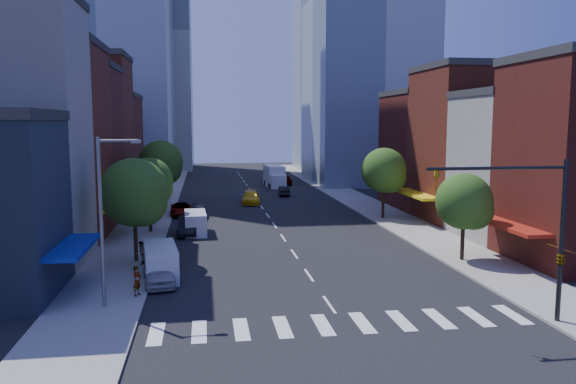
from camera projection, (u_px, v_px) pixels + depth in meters
The scene contains 31 objects.
ground at pixel (329, 305), 30.60m from camera, with size 220.00×220.00×0.00m, color black.
sidewalk_left at pixel (156, 204), 68.02m from camera, with size 5.00×120.00×0.15m, color gray.
sidewalk_right at pixel (356, 200), 71.69m from camera, with size 5.00×120.00×0.15m, color gray.
crosswalk at pixel (343, 324), 27.66m from camera, with size 19.00×3.00×0.01m, color silver.
bldg_left_2 at pixel (29, 145), 46.66m from camera, with size 12.00×9.00×16.00m, color maroon.
bldg_left_3 at pixel (56, 147), 55.07m from camera, with size 12.00×8.00×15.00m, color #551B15.
bldg_left_4 at pixel (75, 135), 63.29m from camera, with size 12.00×9.00×17.00m, color maroon.
bldg_left_5 at pixel (92, 149), 72.86m from camera, with size 12.00×10.00×13.00m, color #551B15.
bldg_right_1 at pixel (532, 169), 47.67m from camera, with size 12.00×8.00×12.00m, color silver.
bldg_right_2 at pixel (482, 146), 56.32m from camera, with size 12.00×10.00×15.00m, color maroon.
bldg_right_3 at pixel (440, 151), 66.26m from camera, with size 12.00×10.00×13.00m, color #551B15.
tower_far_w at pixel (147, 36), 117.77m from camera, with size 18.00×18.00×56.00m, color #9EA5AD.
traffic_signal at pixel (551, 241), 27.14m from camera, with size 7.24×2.24×8.00m.
streetlight at pixel (105, 211), 29.21m from camera, with size 2.25×0.25×9.00m.
tree_left_near at pixel (136, 195), 39.06m from camera, with size 4.80×4.80×7.30m.
tree_left_mid at pixel (151, 183), 49.90m from camera, with size 4.20×4.20×6.65m.
tree_left_far at pixel (162, 164), 63.56m from camera, with size 5.00×5.00×7.75m.
tree_right_near at pixel (466, 204), 39.58m from camera, with size 4.00×4.00×6.20m.
tree_right_far at pixel (385, 172), 57.16m from camera, with size 4.60×4.60×7.20m.
parked_car_front at pixel (159, 272), 34.35m from camera, with size 1.82×4.53×1.54m, color #A9A8AD.
parked_car_second at pixel (188, 226), 49.69m from camera, with size 1.68×4.81×1.59m, color black.
parked_car_third at pixel (181, 209), 59.86m from camera, with size 2.23×4.83×1.34m, color #999999.
parked_car_rear at pixel (197, 213), 57.61m from camera, with size 1.87×4.60×1.33m, color black.
cargo_van_near at pixel (161, 262), 35.78m from camera, with size 2.57×5.11×2.09m.
cargo_van_far at pixel (195, 223), 49.98m from camera, with size 2.06×4.70×1.97m.
taxi at pixel (251, 197), 68.78m from camera, with size 2.14×5.28×1.53m, color gold.
traffic_car_oncoming at pixel (284, 191), 76.27m from camera, with size 1.40×4.01×1.32m, color black.
traffic_car_far at pixel (285, 180), 89.81m from camera, with size 1.88×4.66×1.59m, color #999999.
box_truck at pixel (275, 177), 86.67m from camera, with size 2.77×8.24×3.28m.
pedestrian_near at pixel (137, 281), 31.65m from camera, with size 0.62×0.40×1.69m, color #999999.
pedestrian_far at pixel (141, 253), 38.66m from camera, with size 0.78×0.61×1.61m, color #999999.
Camera 1 is at (-6.61, -28.96, 9.86)m, focal length 35.00 mm.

